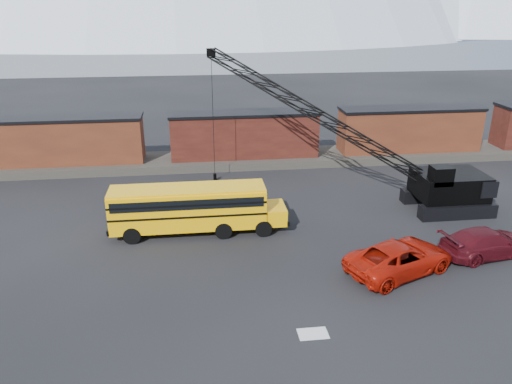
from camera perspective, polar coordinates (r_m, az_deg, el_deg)
ground at (r=27.36m, az=3.54°, el=-10.91°), size 160.00×160.00×0.00m
gravel_berm at (r=47.13m, az=-1.31°, el=3.76°), size 120.00×5.00×0.70m
boxcar_west_near at (r=47.64m, az=-20.95°, el=5.56°), size 13.70×3.10×4.17m
boxcar_mid at (r=46.46m, az=-1.34°, el=6.60°), size 13.70×3.10×4.17m
boxcar_east_near at (r=50.58m, az=17.14°, el=6.89°), size 13.70×3.10×4.17m
snow_patch at (r=24.23m, az=6.53°, el=-15.78°), size 1.40×0.90×0.02m
school_bus at (r=32.83m, az=-7.14°, el=-1.75°), size 11.65×2.65×3.19m
red_pickup at (r=29.48m, az=16.10°, el=-7.22°), size 7.15×5.27×1.80m
maroon_suv at (r=33.14m, az=24.93°, el=-5.27°), size 6.23×3.37×1.71m
crawler_crane at (r=38.02m, az=6.95°, el=8.79°), size 19.91×10.85×11.11m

